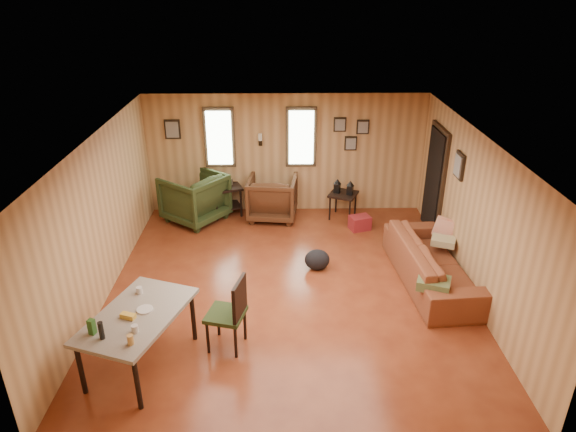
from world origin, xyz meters
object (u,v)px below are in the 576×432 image
Objects in this scene: end_table at (226,195)px; recliner_brown at (272,196)px; dining_table at (137,319)px; side_table at (343,192)px; recliner_green at (194,195)px; sofa at (433,256)px.

recliner_brown is at bearing -10.35° from end_table.
end_table is 0.45× the size of dining_table.
recliner_brown is 1.17× the size of side_table.
recliner_brown reaches higher than side_table.
dining_table is (-0.05, -4.21, 0.16)m from recliner_green.
dining_table reaches higher than end_table.
end_table is 4.52m from dining_table.
side_table is (-1.13, 2.41, 0.09)m from sofa.
recliner_green is 2.93m from side_table.
side_table is at bearing -4.92° from end_table.
side_table is (1.40, -0.03, 0.08)m from recliner_brown.
side_table is 0.48× the size of dining_table.
end_table is at bearing 151.64° from recliner_green.
dining_table is at bearing 76.33° from recliner_brown.
sofa is at bearing 43.84° from dining_table.
dining_table reaches higher than side_table.
side_table is at bearing 128.58° from recliner_green.
sofa is 4.69m from recliner_green.
recliner_green is (-1.53, -0.09, 0.05)m from recliner_brown.
dining_table is (-1.58, -4.30, 0.21)m from recliner_brown.
recliner_brown is 0.96m from end_table.
recliner_green reaches higher than sofa.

